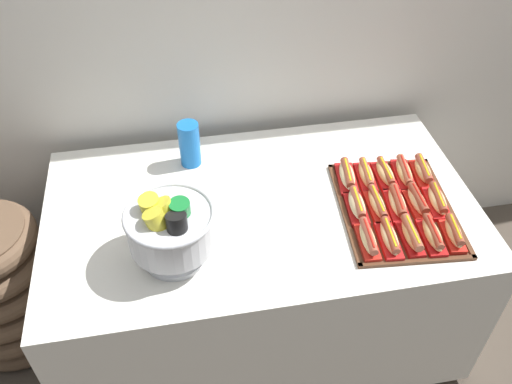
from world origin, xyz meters
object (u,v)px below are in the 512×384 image
Objects in this scene: hot_dog_11 at (366,175)px; hot_dog_8 at (417,201)px; buffet_table at (261,266)px; hot_dog_7 at (397,203)px; hot_dog_4 at (454,233)px; hot_dog_6 at (377,204)px; hot_dog_0 at (368,239)px; punch_bowl at (171,228)px; hot_dog_5 at (357,205)px; cup_stack at (189,144)px; hot_dog_1 at (389,238)px; hot_dog_10 at (347,176)px; hot_dog_12 at (385,174)px; floor_vase at (3,286)px; serving_tray at (396,209)px; hot_dog_9 at (437,200)px; hot_dog_13 at (404,172)px; hot_dog_14 at (423,171)px; hot_dog_3 at (432,235)px; hot_dog_2 at (411,236)px.

hot_dog_8 is at bearing -52.74° from hot_dog_11.
hot_dog_7 reaches higher than buffet_table.
hot_dog_4 reaches higher than hot_dog_6.
punch_bowl is (-0.65, 0.07, 0.11)m from hot_dog_0.
cup_stack reaches higher than hot_dog_5.
hot_dog_1 is 1.03× the size of hot_dog_5.
hot_dog_10 is 1.12× the size of hot_dog_12.
hot_dog_0 is 1.02× the size of hot_dog_12.
hot_dog_10 is at bearing 127.26° from hot_dog_7.
floor_vase is 1.89× the size of serving_tray.
hot_dog_5 reaches higher than hot_dog_1.
hot_dog_9 is 0.18m from hot_dog_13.
hot_dog_10 is at bearing 146.17° from hot_dog_9.
hot_dog_14 is at bearing 42.71° from hot_dog_0.
hot_dog_3 is 1.04× the size of hot_dog_12.
hot_dog_6 is 0.60× the size of punch_bowl.
cup_stack is (-0.66, 0.23, 0.06)m from hot_dog_11.
floor_vase is 1.80m from hot_dog_9.
hot_dog_7 is at bearing -5.02° from hot_dog_6.
hot_dog_6 is 0.15m from hot_dog_8.
hot_dog_4 is 0.94× the size of hot_dog_12.
hot_dog_6 is 1.04× the size of hot_dog_12.
hot_dog_7 is at bearing 109.43° from hot_dog_3.
hot_dog_8 is (1.63, -0.27, 0.48)m from floor_vase.
hot_dog_5 is 0.92× the size of hot_dog_10.
cup_stack reaches higher than hot_dog_11.
hot_dog_12 is at bearing 84.98° from serving_tray.
hot_dog_8 is (0.22, -0.02, 0.00)m from hot_dog_5.
buffet_table is at bearing 166.89° from hot_dog_7.
buffet_table is 9.03× the size of hot_dog_9.
hot_dog_3 is 0.08m from hot_dog_4.
hot_dog_2 reaches higher than hot_dog_0.
hot_dog_5 reaches higher than hot_dog_12.
hot_dog_8 is 0.08m from hot_dog_9.
hot_dog_12 is (0.09, 0.16, -0.00)m from hot_dog_6.
hot_dog_8 is 0.99× the size of hot_dog_12.
hot_dog_12 is (0.03, 0.33, -0.00)m from hot_dog_2.
hot_dog_14 is at bearing -16.09° from cup_stack.
hot_dog_5 is 0.91× the size of hot_dog_13.
floor_vase reaches higher than hot_dog_12.
hot_dog_8 is 0.87× the size of hot_dog_13.
floor_vase reaches higher than hot_dog_4.
hot_dog_7 is 0.22m from hot_dog_10.
buffet_table is 9.56× the size of hot_dog_14.
buffet_table is 0.76m from hot_dog_14.
hot_dog_0 is 0.30m from hot_dog_4.
hot_dog_12 is 0.88× the size of hot_dog_13.
hot_dog_6 is at bearing 7.02° from punch_bowl.
hot_dog_12 is at bearing 127.26° from hot_dog_9.
hot_dog_13 is at bearing -5.02° from hot_dog_12.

